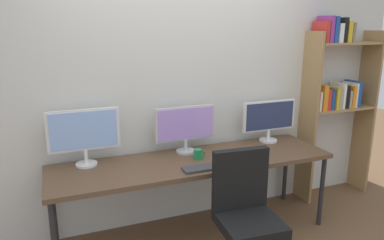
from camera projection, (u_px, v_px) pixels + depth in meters
name	position (u px, v px, depth m)	size (l,w,h in m)	color
wall_back	(178.00, 89.00, 3.44)	(4.90, 0.10, 2.60)	silver
desk	(194.00, 165.00, 3.22)	(2.50, 0.68, 0.74)	brown
bookshelf	(337.00, 89.00, 3.91)	(0.83, 0.28, 1.98)	#9E7A4C
office_chair	(246.00, 228.00, 2.75)	(0.52, 0.52, 0.99)	#2D2D33
monitor_left	(84.00, 133.00, 3.01)	(0.59, 0.18, 0.49)	silver
monitor_center	(186.00, 126.00, 3.34)	(0.58, 0.18, 0.44)	silver
monitor_right	(269.00, 118.00, 3.65)	(0.59, 0.18, 0.42)	silver
keyboard_main	(204.00, 168.00, 3.00)	(0.37, 0.13, 0.02)	#38383D
computer_mouse	(232.00, 162.00, 3.11)	(0.06, 0.10, 0.03)	#38383D
coffee_mug	(198.00, 154.00, 3.21)	(0.11, 0.08, 0.09)	#1E8C4C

